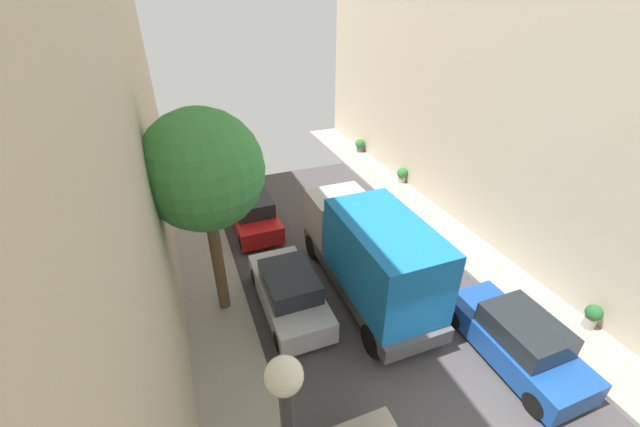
{
  "coord_description": "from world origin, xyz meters",
  "views": [
    {
      "loc": [
        -5.21,
        -3.97,
        9.29
      ],
      "look_at": [
        0.19,
        10.01,
        0.5
      ],
      "focal_mm": 21.67,
      "sensor_mm": 36.0,
      "label": 1
    }
  ],
  "objects_px": {
    "parked_car_left_4": "(252,213)",
    "potted_plant_0": "(593,315)",
    "potted_plant_4": "(360,145)",
    "delivery_truck": "(370,253)",
    "parked_car_left_3": "(289,292)",
    "parked_car_left_5": "(230,165)",
    "street_tree_0": "(203,171)",
    "parked_car_right_2": "(517,340)",
    "potted_plant_2": "(178,175)",
    "potted_plant_3": "(402,174)"
  },
  "relations": [
    {
      "from": "parked_car_left_4",
      "to": "potted_plant_0",
      "type": "xyz_separation_m",
      "value": [
        8.38,
        -9.76,
        -0.09
      ]
    },
    {
      "from": "potted_plant_4",
      "to": "delivery_truck",
      "type": "bearing_deg",
      "value": -115.04
    },
    {
      "from": "potted_plant_4",
      "to": "parked_car_left_4",
      "type": "bearing_deg",
      "value": -143.2
    },
    {
      "from": "parked_car_left_3",
      "to": "potted_plant_0",
      "type": "relative_size",
      "value": 5.03
    },
    {
      "from": "parked_car_left_4",
      "to": "potted_plant_0",
      "type": "distance_m",
      "value": 12.86
    },
    {
      "from": "parked_car_left_5",
      "to": "street_tree_0",
      "type": "xyz_separation_m",
      "value": [
        -2.02,
        -10.46,
        4.28
      ]
    },
    {
      "from": "parked_car_left_4",
      "to": "parked_car_right_2",
      "type": "distance_m",
      "value": 11.11
    },
    {
      "from": "parked_car_right_2",
      "to": "potted_plant_2",
      "type": "xyz_separation_m",
      "value": [
        -8.23,
        15.32,
        -0.1
      ]
    },
    {
      "from": "potted_plant_2",
      "to": "delivery_truck",
      "type": "bearing_deg",
      "value": -64.25
    },
    {
      "from": "street_tree_0",
      "to": "potted_plant_4",
      "type": "relative_size",
      "value": 8.03
    },
    {
      "from": "street_tree_0",
      "to": "potted_plant_3",
      "type": "relative_size",
      "value": 8.05
    },
    {
      "from": "parked_car_left_3",
      "to": "parked_car_right_2",
      "type": "height_order",
      "value": "same"
    },
    {
      "from": "delivery_truck",
      "to": "potted_plant_2",
      "type": "height_order",
      "value": "delivery_truck"
    },
    {
      "from": "potted_plant_2",
      "to": "parked_car_right_2",
      "type": "bearing_deg",
      "value": -61.77
    },
    {
      "from": "delivery_truck",
      "to": "potted_plant_2",
      "type": "xyz_separation_m",
      "value": [
        -5.53,
        11.46,
        -1.17
      ]
    },
    {
      "from": "potted_plant_0",
      "to": "delivery_truck",
      "type": "bearing_deg",
      "value": 145.48
    },
    {
      "from": "street_tree_0",
      "to": "potted_plant_3",
      "type": "bearing_deg",
      "value": 30.02
    },
    {
      "from": "parked_car_right_2",
      "to": "potted_plant_4",
      "type": "height_order",
      "value": "parked_car_right_2"
    },
    {
      "from": "parked_car_left_3",
      "to": "potted_plant_3",
      "type": "distance_m",
      "value": 10.89
    },
    {
      "from": "street_tree_0",
      "to": "potted_plant_2",
      "type": "relative_size",
      "value": 7.52
    },
    {
      "from": "parked_car_left_3",
      "to": "potted_plant_3",
      "type": "relative_size",
      "value": 5.14
    },
    {
      "from": "potted_plant_0",
      "to": "potted_plant_4",
      "type": "xyz_separation_m",
      "value": [
        -0.03,
        16.01,
        -0.02
      ]
    },
    {
      "from": "parked_car_left_5",
      "to": "parked_car_right_2",
      "type": "bearing_deg",
      "value": -70.74
    },
    {
      "from": "street_tree_0",
      "to": "potted_plant_4",
      "type": "distance_m",
      "value": 15.72
    },
    {
      "from": "potted_plant_4",
      "to": "potted_plant_2",
      "type": "bearing_deg",
      "value": -176.73
    },
    {
      "from": "parked_car_left_4",
      "to": "delivery_truck",
      "type": "distance_m",
      "value": 6.53
    },
    {
      "from": "potted_plant_3",
      "to": "parked_car_left_5",
      "type": "bearing_deg",
      "value": 152.59
    },
    {
      "from": "parked_car_left_3",
      "to": "potted_plant_4",
      "type": "xyz_separation_m",
      "value": [
        8.35,
        11.74,
        -0.12
      ]
    },
    {
      "from": "parked_car_right_2",
      "to": "potted_plant_0",
      "type": "bearing_deg",
      "value": -0.87
    },
    {
      "from": "parked_car_left_3",
      "to": "parked_car_right_2",
      "type": "distance_m",
      "value": 6.85
    },
    {
      "from": "delivery_truck",
      "to": "potted_plant_4",
      "type": "relative_size",
      "value": 8.06
    },
    {
      "from": "potted_plant_2",
      "to": "potted_plant_3",
      "type": "xyz_separation_m",
      "value": [
        11.31,
        -4.26,
        -0.01
      ]
    },
    {
      "from": "potted_plant_4",
      "to": "parked_car_right_2",
      "type": "bearing_deg",
      "value": -100.48
    },
    {
      "from": "parked_car_left_3",
      "to": "parked_car_left_4",
      "type": "distance_m",
      "value": 5.49
    },
    {
      "from": "parked_car_left_3",
      "to": "potted_plant_2",
      "type": "height_order",
      "value": "parked_car_left_3"
    },
    {
      "from": "parked_car_right_2",
      "to": "street_tree_0",
      "type": "xyz_separation_m",
      "value": [
        -7.42,
        4.99,
        4.28
      ]
    },
    {
      "from": "parked_car_left_5",
      "to": "parked_car_left_4",
      "type": "bearing_deg",
      "value": -90.0
    },
    {
      "from": "parked_car_left_5",
      "to": "potted_plant_3",
      "type": "height_order",
      "value": "parked_car_left_5"
    },
    {
      "from": "parked_car_left_4",
      "to": "parked_car_right_2",
      "type": "bearing_deg",
      "value": -60.93
    },
    {
      "from": "parked_car_left_4",
      "to": "delivery_truck",
      "type": "xyz_separation_m",
      "value": [
        2.7,
        -5.85,
        1.07
      ]
    },
    {
      "from": "parked_car_left_4",
      "to": "potted_plant_2",
      "type": "xyz_separation_m",
      "value": [
        -2.83,
        5.61,
        -0.1
      ]
    },
    {
      "from": "parked_car_left_5",
      "to": "delivery_truck",
      "type": "xyz_separation_m",
      "value": [
        2.7,
        -11.59,
        1.07
      ]
    },
    {
      "from": "street_tree_0",
      "to": "potted_plant_3",
      "type": "xyz_separation_m",
      "value": [
        10.5,
        6.07,
        -4.4
      ]
    },
    {
      "from": "parked_car_right_2",
      "to": "potted_plant_0",
      "type": "relative_size",
      "value": 5.03
    },
    {
      "from": "parked_car_left_4",
      "to": "potted_plant_0",
      "type": "relative_size",
      "value": 5.03
    },
    {
      "from": "delivery_truck",
      "to": "potted_plant_4",
      "type": "distance_m",
      "value": 13.41
    },
    {
      "from": "parked_car_left_4",
      "to": "street_tree_0",
      "type": "distance_m",
      "value": 6.68
    },
    {
      "from": "delivery_truck",
      "to": "street_tree_0",
      "type": "distance_m",
      "value": 5.82
    },
    {
      "from": "parked_car_left_5",
      "to": "parked_car_right_2",
      "type": "xyz_separation_m",
      "value": [
        5.4,
        -15.46,
        0.0
      ]
    },
    {
      "from": "parked_car_left_4",
      "to": "potted_plant_0",
      "type": "bearing_deg",
      "value": -49.34
    }
  ]
}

